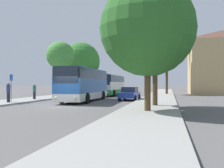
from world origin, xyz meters
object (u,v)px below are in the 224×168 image
(tree_right_mid, at_px, (148,29))
(tree_right_near, at_px, (167,57))
(tree_right_far, at_px, (155,36))
(bus_front, at_px, (85,84))
(tree_left_near, at_px, (81,61))
(bus_middle, at_px, (110,85))
(tree_left_far, at_px, (60,56))
(pedestrian_waiting_far, at_px, (34,91))
(pedestrian_walking_back, at_px, (8,92))
(parked_car_right_near, at_px, (130,93))
(bus_stop_sign, at_px, (11,84))

(tree_right_mid, bearing_deg, tree_right_near, 88.14)
(tree_right_near, height_order, tree_right_far, tree_right_near)
(bus_front, relative_size, tree_left_near, 1.27)
(bus_middle, xyz_separation_m, tree_left_far, (-6.31, -4.66, 4.16))
(pedestrian_waiting_far, distance_m, pedestrian_walking_back, 4.91)
(bus_front, height_order, parked_car_right_near, bus_front)
(parked_car_right_near, bearing_deg, bus_front, 30.67)
(tree_left_near, bearing_deg, parked_car_right_near, -53.96)
(pedestrian_walking_back, relative_size, tree_left_far, 0.24)
(bus_front, xyz_separation_m, tree_right_far, (7.73, -5.47, 3.85))
(pedestrian_waiting_far, bearing_deg, tree_right_far, 171.38)
(bus_front, relative_size, tree_right_near, 1.33)
(tree_right_near, bearing_deg, pedestrian_waiting_far, -127.63)
(bus_middle, xyz_separation_m, tree_right_near, (8.51, 5.18, 4.66))
(tree_left_far, bearing_deg, pedestrian_walking_back, -86.85)
(bus_stop_sign, bearing_deg, tree_right_mid, -22.87)
(bus_middle, height_order, pedestrian_walking_back, bus_middle)
(tree_left_far, bearing_deg, pedestrian_waiting_far, -85.65)
(tree_right_mid, bearing_deg, pedestrian_waiting_far, 144.09)
(parked_car_right_near, xyz_separation_m, tree_left_far, (-10.93, 5.95, 5.09))
(bus_front, bearing_deg, pedestrian_waiting_far, -179.91)
(pedestrian_walking_back, height_order, tree_right_near, tree_right_near)
(tree_right_near, relative_size, tree_right_far, 1.06)
(bus_front, height_order, bus_middle, bus_front)
(pedestrian_waiting_far, height_order, tree_right_far, tree_right_far)
(pedestrian_walking_back, bearing_deg, tree_right_near, 159.89)
(bus_stop_sign, height_order, pedestrian_waiting_far, bus_stop_sign)
(pedestrian_walking_back, distance_m, tree_left_near, 23.19)
(tree_right_near, distance_m, tree_right_far, 23.68)
(parked_car_right_near, xyz_separation_m, tree_right_mid, (2.98, -12.19, 4.64))
(tree_right_near, xyz_separation_m, tree_right_mid, (-0.91, -27.98, -0.96))
(tree_right_far, bearing_deg, tree_right_near, 88.39)
(parked_car_right_near, xyz_separation_m, tree_left_near, (-11.05, 15.19, 5.03))
(tree_right_near, xyz_separation_m, tree_right_far, (-0.66, -23.66, -0.70))
(bus_stop_sign, distance_m, tree_right_far, 14.40)
(tree_right_near, bearing_deg, tree_right_far, -91.61)
(parked_car_right_near, height_order, bus_stop_sign, bus_stop_sign)
(pedestrian_waiting_far, bearing_deg, bus_stop_sign, 98.36)
(parked_car_right_near, bearing_deg, tree_left_near, -51.35)
(pedestrian_waiting_far, bearing_deg, tree_right_mid, 156.84)
(parked_car_right_near, distance_m, tree_right_near, 17.20)
(bus_middle, xyz_separation_m, pedestrian_walking_back, (-5.57, -18.10, -0.59))
(pedestrian_walking_back, distance_m, tree_left_far, 14.28)
(bus_front, bearing_deg, tree_right_far, -36.98)
(pedestrian_waiting_far, relative_size, tree_left_far, 0.22)
(bus_middle, height_order, tree_right_near, tree_right_near)
(bus_middle, bearing_deg, pedestrian_walking_back, -107.06)
(tree_left_far, bearing_deg, tree_right_far, -44.31)
(bus_middle, height_order, tree_left_far, tree_left_far)
(pedestrian_walking_back, xyz_separation_m, tree_right_mid, (13.17, -4.69, 4.30))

